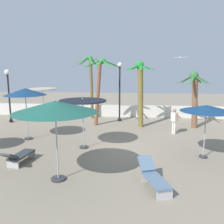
% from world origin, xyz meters
% --- Properties ---
extents(ground_plane, '(56.00, 56.00, 0.00)m').
position_xyz_m(ground_plane, '(0.00, 0.00, 0.00)').
color(ground_plane, gray).
extents(boundary_wall, '(25.20, 0.30, 0.99)m').
position_xyz_m(boundary_wall, '(0.00, 8.36, 0.50)').
color(boundary_wall, silver).
rests_on(boundary_wall, ground_plane).
extents(patio_umbrella_0, '(2.37, 2.37, 2.55)m').
position_xyz_m(patio_umbrella_0, '(4.66, -0.80, 2.33)').
color(patio_umbrella_0, '#333338').
rests_on(patio_umbrella_0, ground_plane).
extents(patio_umbrella_1, '(2.37, 2.37, 3.06)m').
position_xyz_m(patio_umbrella_1, '(-4.80, 1.22, 2.78)').
color(patio_umbrella_1, '#333338').
rests_on(patio_umbrella_1, ground_plane).
extents(patio_umbrella_2, '(3.03, 3.03, 3.05)m').
position_xyz_m(patio_umbrella_2, '(-1.40, -3.65, 2.77)').
color(patio_umbrella_2, '#333338').
rests_on(patio_umbrella_2, ground_plane).
extents(patio_umbrella_3, '(2.41, 2.41, 2.64)m').
position_xyz_m(patio_umbrella_3, '(-1.22, 0.02, 2.37)').
color(patio_umbrella_3, '#333338').
rests_on(patio_umbrella_3, ground_plane).
extents(patio_umbrella_5, '(2.21, 2.21, 2.66)m').
position_xyz_m(patio_umbrella_5, '(-5.93, 6.66, 2.34)').
color(patio_umbrella_5, '#333338').
rests_on(patio_umbrella_5, ground_plane).
extents(palm_tree_0, '(2.26, 2.03, 3.92)m').
position_xyz_m(palm_tree_0, '(5.48, 4.94, 2.45)').
color(palm_tree_0, brown).
rests_on(palm_tree_0, ground_plane).
extents(palm_tree_1, '(2.71, 2.67, 4.84)m').
position_xyz_m(palm_tree_1, '(-1.10, 5.11, 3.13)').
color(palm_tree_1, brown).
rests_on(palm_tree_1, ground_plane).
extents(palm_tree_2, '(2.67, 2.93, 5.10)m').
position_xyz_m(palm_tree_2, '(-2.16, 7.52, 3.25)').
color(palm_tree_2, brown).
rests_on(palm_tree_2, ground_plane).
extents(palm_tree_3, '(2.13, 2.13, 4.62)m').
position_xyz_m(palm_tree_3, '(1.78, 4.90, 2.89)').
color(palm_tree_3, olive).
rests_on(palm_tree_3, ground_plane).
extents(lamp_post_0, '(0.42, 0.42, 4.03)m').
position_xyz_m(lamp_post_0, '(-8.08, 5.38, 2.68)').
color(lamp_post_0, black).
rests_on(lamp_post_0, ground_plane).
extents(lamp_post_1, '(0.39, 0.39, 4.56)m').
position_xyz_m(lamp_post_1, '(0.25, 6.60, 2.87)').
color(lamp_post_1, black).
rests_on(lamp_post_1, ground_plane).
extents(lounge_chair_0, '(1.15, 1.95, 0.84)m').
position_xyz_m(lounge_chair_0, '(2.11, -3.84, 0.40)').
color(lounge_chair_0, '#B7B7BC').
rests_on(lounge_chair_0, ground_plane).
extents(lounge_chair_1, '(0.78, 1.92, 0.83)m').
position_xyz_m(lounge_chair_1, '(-3.58, -2.39, 0.40)').
color(lounge_chair_1, '#B7B7BC').
rests_on(lounge_chair_1, ground_plane).
extents(guest_0, '(0.41, 0.47, 1.62)m').
position_xyz_m(guest_0, '(3.92, 3.21, 0.98)').
color(guest_0, silver).
rests_on(guest_0, ground_plane).
extents(seagull_0, '(1.18, 0.39, 0.14)m').
position_xyz_m(seagull_0, '(5.08, 8.41, 4.97)').
color(seagull_0, white).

